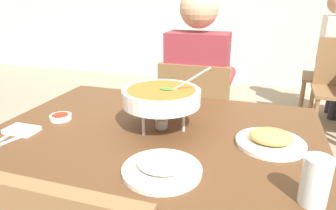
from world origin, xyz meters
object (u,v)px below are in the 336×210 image
at_px(chair_diner_main, 196,122).
at_px(appetizer_plate, 271,139).
at_px(curry_bowl, 161,97).
at_px(rice_plate, 162,166).
at_px(drink_glass, 315,183).
at_px(patron_bg_middle, 335,48).
at_px(sauce_dish, 61,117).
at_px(dining_table_main, 157,155).
at_px(diner_main, 198,85).
at_px(chair_bg_middle, 336,72).

height_order(chair_diner_main, appetizer_plate, chair_diner_main).
bearing_deg(curry_bowl, rice_plate, -70.93).
xyz_separation_m(drink_glass, patron_bg_middle, (0.54, 2.82, -0.09)).
xyz_separation_m(sauce_dish, drink_glass, (0.95, -0.27, 0.05)).
bearing_deg(curry_bowl, chair_diner_main, 91.21).
height_order(chair_diner_main, patron_bg_middle, patron_bg_middle).
bearing_deg(dining_table_main, diner_main, 90.00).
distance_m(dining_table_main, sauce_dish, 0.44).
distance_m(sauce_dish, chair_bg_middle, 2.94).
relative_size(drink_glass, chair_bg_middle, 0.14).
bearing_deg(chair_diner_main, drink_glass, -62.81).
bearing_deg(dining_table_main, rice_plate, -67.05).
relative_size(sauce_dish, drink_glass, 0.69).
relative_size(drink_glass, patron_bg_middle, 0.10).
distance_m(curry_bowl, rice_plate, 0.34).
relative_size(curry_bowl, rice_plate, 1.39).
bearing_deg(chair_diner_main, patron_bg_middle, 59.32).
bearing_deg(sauce_dish, chair_diner_main, 60.92).
height_order(diner_main, drink_glass, diner_main).
distance_m(rice_plate, drink_glass, 0.41).
bearing_deg(rice_plate, chair_diner_main, 96.74).
distance_m(diner_main, appetizer_plate, 0.87).
bearing_deg(chair_diner_main, sauce_dish, -119.08).
bearing_deg(chair_bg_middle, appetizer_plate, -105.36).
relative_size(curry_bowl, drink_glass, 2.56).
distance_m(chair_diner_main, drink_glass, 1.20).
relative_size(dining_table_main, rice_plate, 5.22).
bearing_deg(chair_bg_middle, diner_main, -122.87).
relative_size(rice_plate, appetizer_plate, 1.00).
bearing_deg(sauce_dish, patron_bg_middle, 59.79).
bearing_deg(chair_diner_main, curry_bowl, -88.79).
xyz_separation_m(diner_main, appetizer_plate, (0.43, -0.76, 0.05)).
xyz_separation_m(dining_table_main, drink_glass, (0.53, -0.30, 0.17)).
xyz_separation_m(rice_plate, drink_glass, (0.41, -0.02, 0.04)).
xyz_separation_m(dining_table_main, sauce_dish, (-0.42, -0.03, 0.13)).
xyz_separation_m(chair_bg_middle, patron_bg_middle, (-0.04, 0.05, 0.24)).
bearing_deg(rice_plate, sauce_dish, 154.85).
height_order(rice_plate, sauce_dish, rice_plate).
bearing_deg(chair_bg_middle, sauce_dish, -121.40).
xyz_separation_m(chair_diner_main, rice_plate, (0.12, -1.01, 0.29)).
height_order(curry_bowl, rice_plate, curry_bowl).
height_order(dining_table_main, chair_bg_middle, chair_bg_middle).
xyz_separation_m(chair_diner_main, diner_main, (0.00, 0.03, 0.24)).
distance_m(curry_bowl, drink_glass, 0.61).
bearing_deg(chair_diner_main, dining_table_main, -90.00).
relative_size(chair_diner_main, appetizer_plate, 3.75).
distance_m(chair_diner_main, sauce_dish, 0.91).
relative_size(appetizer_plate, sauce_dish, 2.67).
bearing_deg(chair_bg_middle, drink_glass, -101.75).
bearing_deg(rice_plate, patron_bg_middle, 71.38).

